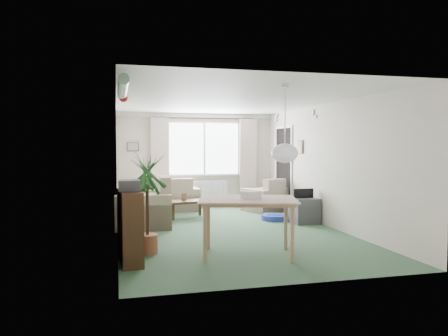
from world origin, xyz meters
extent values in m
plane|color=#315237|center=(0.00, 0.00, 0.00)|extent=(6.50, 6.50, 0.00)
cube|color=white|center=(0.20, 3.23, 1.50)|extent=(1.80, 0.03, 1.30)
cube|color=black|center=(0.20, 3.15, 2.27)|extent=(2.60, 0.03, 0.03)
cube|color=beige|center=(-0.95, 3.13, 1.27)|extent=(0.45, 0.08, 2.00)
cube|color=beige|center=(1.35, 3.13, 1.27)|extent=(0.45, 0.08, 2.00)
cube|color=white|center=(0.20, 3.19, 0.40)|extent=(1.20, 0.10, 0.55)
cube|color=black|center=(1.99, 2.20, 1.00)|extent=(0.03, 0.95, 2.00)
sphere|color=white|center=(0.20, -2.30, 1.48)|extent=(0.36, 0.36, 0.36)
cylinder|color=#196626|center=(-1.92, -2.30, 2.28)|extent=(1.60, 1.60, 0.12)
sphere|color=silver|center=(1.30, 0.90, 2.22)|extent=(0.20, 0.20, 0.20)
sphere|color=silver|center=(1.60, -0.30, 2.22)|extent=(0.20, 0.20, 0.20)
cube|color=brown|center=(-1.60, 3.23, 1.55)|extent=(0.28, 0.03, 0.22)
cube|color=brown|center=(1.98, 1.20, 1.55)|extent=(0.03, 0.24, 0.30)
cube|color=#B5AB89|center=(-0.86, 2.75, 0.40)|extent=(1.61, 0.87, 0.80)
cube|color=#C4B094|center=(1.48, 2.10, 0.40)|extent=(1.14, 1.11, 0.80)
cube|color=beige|center=(-1.50, 0.77, 0.49)|extent=(1.10, 1.15, 0.98)
cube|color=black|center=(-0.51, 1.59, 0.19)|extent=(0.91, 0.60, 0.38)
cube|color=brown|center=(-0.58, 1.60, 0.46)|extent=(0.12, 0.06, 0.16)
cube|color=black|center=(-1.84, -1.85, 0.49)|extent=(0.33, 0.82, 0.98)
cube|color=#3C3D41|center=(-1.84, -1.86, 1.05)|extent=(0.28, 0.35, 0.14)
cylinder|color=#205F28|center=(-1.57, -1.38, 0.74)|extent=(0.68, 0.68, 1.49)
cube|color=tan|center=(-0.18, -1.84, 0.40)|extent=(1.46, 1.16, 0.80)
cube|color=white|center=(-0.12, -1.81, 0.86)|extent=(0.29, 0.24, 0.12)
cube|color=#3C3D42|center=(1.70, 0.40, 0.26)|extent=(0.53, 0.58, 0.51)
cylinder|color=navy|center=(1.24, 0.85, 0.06)|extent=(0.65, 0.65, 0.11)
camera|label=1|loc=(-2.01, -7.81, 1.59)|focal=35.00mm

